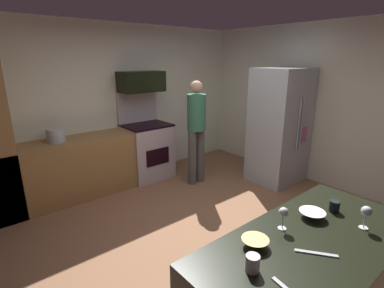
% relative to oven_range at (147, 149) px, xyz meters
% --- Properties ---
extents(ground_plane, '(5.20, 4.80, 0.02)m').
position_rel_oven_range_xyz_m(ground_plane, '(-0.39, -1.97, -0.52)').
color(ground_plane, '#8C5F43').
extents(wall_back, '(5.20, 0.12, 2.60)m').
position_rel_oven_range_xyz_m(wall_back, '(-0.39, 0.37, 0.79)').
color(wall_back, silver).
rests_on(wall_back, ground).
extents(wall_right, '(0.12, 4.80, 2.60)m').
position_rel_oven_range_xyz_m(wall_right, '(2.15, -1.97, 0.79)').
color(wall_right, silver).
rests_on(wall_right, ground).
extents(lower_cabinet_run, '(2.40, 0.60, 0.90)m').
position_rel_oven_range_xyz_m(lower_cabinet_run, '(-1.29, 0.01, -0.06)').
color(lower_cabinet_run, olive).
rests_on(lower_cabinet_run, ground).
extents(oven_range, '(0.76, 0.65, 1.49)m').
position_rel_oven_range_xyz_m(oven_range, '(0.00, 0.00, 0.00)').
color(oven_range, '#BCB0B7').
rests_on(oven_range, ground).
extents(microwave, '(0.74, 0.38, 0.34)m').
position_rel_oven_range_xyz_m(microwave, '(-0.00, 0.09, 1.15)').
color(microwave, black).
rests_on(microwave, oven_range).
extents(refrigerator, '(0.87, 0.73, 1.89)m').
position_rel_oven_range_xyz_m(refrigerator, '(1.64, -1.55, 0.43)').
color(refrigerator, '#AEB8BF').
rests_on(refrigerator, ground).
extents(person_cook, '(0.31, 0.30, 1.71)m').
position_rel_oven_range_xyz_m(person_cook, '(0.49, -0.76, 0.45)').
color(person_cook, '#535353').
rests_on(person_cook, ground).
extents(mixing_bowl_large, '(0.17, 0.17, 0.05)m').
position_rel_oven_range_xyz_m(mixing_bowl_large, '(-1.17, -3.28, 0.41)').
color(mixing_bowl_large, '#EDCD6D').
rests_on(mixing_bowl_large, counter_island).
extents(mixing_bowl_small, '(0.19, 0.19, 0.05)m').
position_rel_oven_range_xyz_m(mixing_bowl_small, '(-0.57, -3.33, 0.41)').
color(mixing_bowl_small, white).
rests_on(mixing_bowl_small, counter_island).
extents(wine_glass_near, '(0.07, 0.07, 0.17)m').
position_rel_oven_range_xyz_m(wine_glass_near, '(-0.42, -3.63, 0.51)').
color(wine_glass_near, silver).
rests_on(wine_glass_near, counter_island).
extents(wine_glass_mid, '(0.07, 0.07, 0.16)m').
position_rel_oven_range_xyz_m(wine_glass_mid, '(-0.87, -3.28, 0.51)').
color(wine_glass_mid, silver).
rests_on(wine_glass_mid, counter_island).
extents(mug_coffee, '(0.08, 0.08, 0.09)m').
position_rel_oven_range_xyz_m(mug_coffee, '(-0.35, -3.39, 0.43)').
color(mug_coffee, black).
rests_on(mug_coffee, counter_island).
extents(mug_tea, '(0.08, 0.08, 0.10)m').
position_rel_oven_range_xyz_m(mug_tea, '(-1.35, -3.41, 0.44)').
color(mug_tea, silver).
rests_on(mug_tea, counter_island).
extents(knife_paring, '(0.17, 0.21, 0.01)m').
position_rel_oven_range_xyz_m(knife_paring, '(-0.94, -3.56, 0.39)').
color(knife_paring, '#B7BABF').
rests_on(knife_paring, counter_island).
extents(stock_pot, '(0.25, 0.25, 0.19)m').
position_rel_oven_range_xyz_m(stock_pot, '(-1.46, 0.01, 0.48)').
color(stock_pot, '#AFBAC4').
rests_on(stock_pot, lower_cabinet_run).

